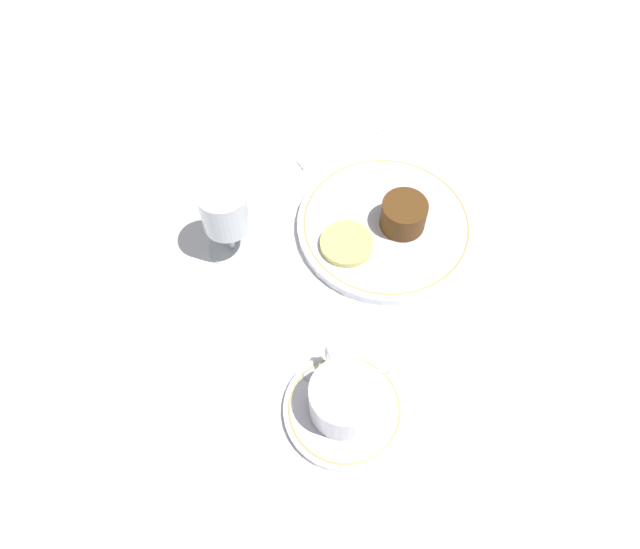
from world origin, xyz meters
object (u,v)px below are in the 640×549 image
dinner_plate (386,225)px  wine_glass (225,213)px  fork (340,147)px  dessert_cake (404,215)px  coffee_cup (344,398)px

dinner_plate → wine_glass: size_ratio=2.06×
wine_glass → fork: (0.13, -0.20, -0.08)m
dinner_plate → dessert_cake: bearing=-113.0°
wine_glass → fork: bearing=-56.8°
dinner_plate → wine_glass: bearing=81.4°
dinner_plate → fork: 0.17m
dinner_plate → coffee_cup: bearing=148.9°
fork → dessert_cake: (-0.17, -0.04, 0.03)m
coffee_cup → wine_glass: 0.28m
coffee_cup → dessert_cake: size_ratio=1.71×
coffee_cup → wine_glass: size_ratio=0.89×
coffee_cup → dessert_cake: (0.23, -0.16, -0.00)m
dessert_cake → dinner_plate: bearing=67.0°
dinner_plate → dessert_cake: (-0.01, -0.02, 0.03)m
fork → dinner_plate: bearing=-174.8°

